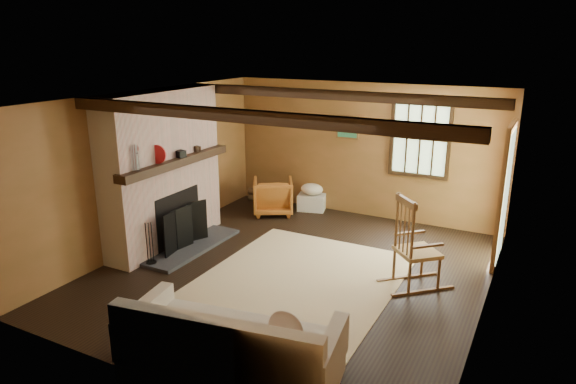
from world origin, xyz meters
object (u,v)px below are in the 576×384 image
Objects in this scene: fireplace at (164,176)px; armchair at (273,196)px; sofa at (230,352)px; laundry_basket at (312,202)px; rocking_chair at (414,249)px.

fireplace reaches higher than armchair.
fireplace is at bearing 39.47° from armchair.
fireplace is 1.11× the size of sofa.
armchair is at bearing 69.41° from fireplace.
laundry_basket is at bearing -166.95° from armchair.
armchair is (-0.55, -0.51, 0.18)m from laundry_basket.
laundry_basket is at bearing 62.71° from fireplace.
fireplace is 2.31m from armchair.
fireplace is at bearing -117.29° from laundry_basket.
rocking_chair is 1.71× the size of armchair.
rocking_chair is 2.93m from sofa.
sofa is at bearing 116.10° from rocking_chair.
sofa is (2.78, -2.39, -0.81)m from fireplace.
laundry_basket is 0.69× the size of armchair.
armchair is (0.77, 2.04, -0.77)m from fireplace.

